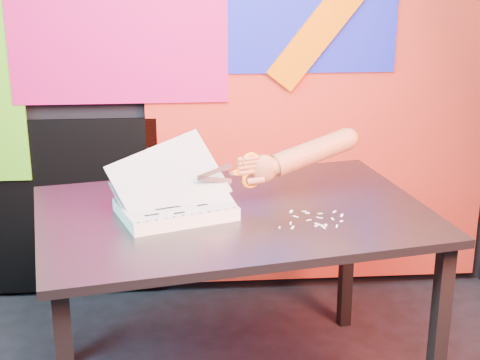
{
  "coord_description": "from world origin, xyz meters",
  "views": [
    {
      "loc": [
        0.04,
        -1.79,
        1.67
      ],
      "look_at": [
        0.21,
        0.58,
        0.87
      ],
      "focal_mm": 55.0,
      "sensor_mm": 36.0,
      "label": 1
    }
  ],
  "objects": [
    {
      "name": "paper_clippings",
      "position": [
        0.46,
        0.49,
        0.75
      ],
      "size": [
        0.24,
        0.18,
        0.0
      ],
      "color": "silver",
      "rests_on": "work_table"
    },
    {
      "name": "work_table",
      "position": [
        0.19,
        0.6,
        0.67
      ],
      "size": [
        1.49,
        1.14,
        0.75
      ],
      "rotation": [
        0.0,
        0.0,
        0.19
      ],
      "color": "black",
      "rests_on": "ground"
    },
    {
      "name": "room",
      "position": [
        0.0,
        0.0,
        1.35
      ],
      "size": [
        3.01,
        3.01,
        2.71
      ],
      "color": "#25242F",
      "rests_on": "ground"
    },
    {
      "name": "printout_stack",
      "position": [
        -0.01,
        0.58,
        0.78
      ],
      "size": [
        0.46,
        0.38,
        0.28
      ],
      "rotation": [
        0.0,
        0.0,
        0.34
      ],
      "color": "silver",
      "rests_on": "work_table"
    },
    {
      "name": "backdrop",
      "position": [
        0.06,
        1.46,
        0.96
      ],
      "size": [
        2.88,
        0.05,
        2.08
      ],
      "color": "red",
      "rests_on": "ground"
    },
    {
      "name": "hand_forearm",
      "position": [
        0.46,
        0.73,
        0.91
      ],
      "size": [
        0.45,
        0.2,
        0.16
      ],
      "rotation": [
        0.0,
        0.0,
        0.35
      ],
      "color": "#B76A40",
      "rests_on": "work_table"
    },
    {
      "name": "scissors",
      "position": [
        0.24,
        0.65,
        0.88
      ],
      "size": [
        0.23,
        0.09,
        0.13
      ],
      "rotation": [
        0.0,
        0.0,
        0.35
      ],
      "color": "silver",
      "rests_on": "printout_stack"
    }
  ]
}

